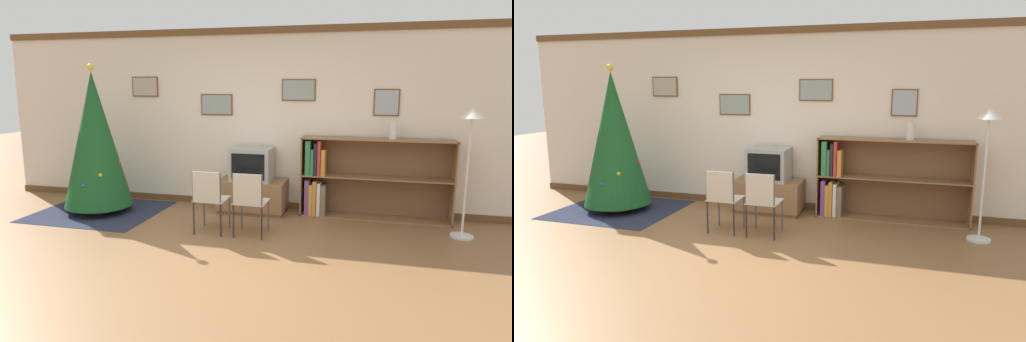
# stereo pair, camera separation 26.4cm
# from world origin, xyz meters

# --- Properties ---
(ground_plane) EXTENTS (24.00, 24.00, 0.00)m
(ground_plane) POSITION_xyz_m (0.00, 0.00, 0.00)
(ground_plane) COLOR brown
(wall_back) EXTENTS (8.64, 0.11, 2.70)m
(wall_back) POSITION_xyz_m (-0.00, 2.55, 1.35)
(wall_back) COLOR silver
(wall_back) RESTS_ON ground_plane
(area_rug) EXTENTS (1.78, 1.61, 0.01)m
(area_rug) POSITION_xyz_m (-2.23, 1.62, 0.00)
(area_rug) COLOR #23283D
(area_rug) RESTS_ON ground_plane
(christmas_tree) EXTENTS (0.98, 0.98, 2.16)m
(christmas_tree) POSITION_xyz_m (-2.23, 1.62, 1.08)
(christmas_tree) COLOR maroon
(christmas_tree) RESTS_ON area_rug
(tv_console) EXTENTS (0.99, 0.54, 0.48)m
(tv_console) POSITION_xyz_m (-0.02, 2.21, 0.24)
(tv_console) COLOR brown
(tv_console) RESTS_ON ground_plane
(television) EXTENTS (0.59, 0.51, 0.48)m
(television) POSITION_xyz_m (-0.02, 2.21, 0.72)
(television) COLOR #9E9E99
(television) RESTS_ON tv_console
(folding_chair_left) EXTENTS (0.40, 0.40, 0.82)m
(folding_chair_left) POSITION_xyz_m (-0.28, 1.09, 0.47)
(folding_chair_left) COLOR #BCB29E
(folding_chair_left) RESTS_ON ground_plane
(folding_chair_right) EXTENTS (0.40, 0.40, 0.82)m
(folding_chair_right) POSITION_xyz_m (0.25, 1.09, 0.47)
(folding_chair_right) COLOR #BCB29E
(folding_chair_right) RESTS_ON ground_plane
(bookshelf) EXTENTS (2.07, 0.36, 1.14)m
(bookshelf) POSITION_xyz_m (1.41, 2.33, 0.54)
(bookshelf) COLOR olive
(bookshelf) RESTS_ON ground_plane
(vase) EXTENTS (0.10, 0.10, 0.24)m
(vase) POSITION_xyz_m (1.95, 2.31, 1.26)
(vase) COLOR silver
(vase) RESTS_ON bookshelf
(standing_lamp) EXTENTS (0.28, 0.28, 1.60)m
(standing_lamp) POSITION_xyz_m (2.82, 1.74, 1.23)
(standing_lamp) COLOR silver
(standing_lamp) RESTS_ON ground_plane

